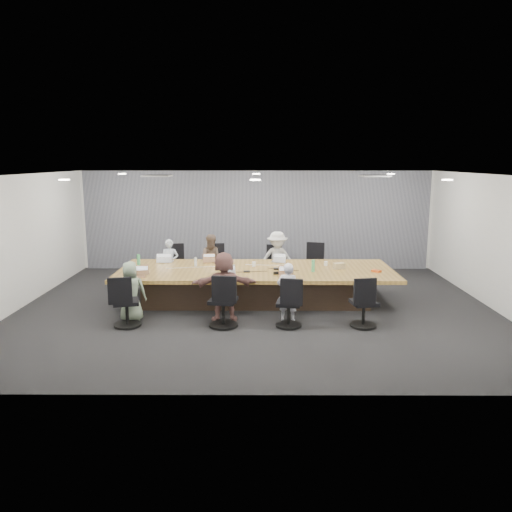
{
  "coord_description": "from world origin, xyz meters",
  "views": [
    {
      "loc": [
        0.06,
        -10.2,
        3.1
      ],
      "look_at": [
        0.0,
        0.4,
        1.05
      ],
      "focal_mm": 35.0,
      "sensor_mm": 36.0,
      "label": 1
    }
  ],
  "objects_px": {
    "chair_0": "(173,268)",
    "conference_table": "(256,284)",
    "mug_brown": "(131,270)",
    "person_5": "(224,286)",
    "bottle_green_right": "(313,266)",
    "bottle_clear": "(196,262)",
    "laptop_0": "(166,261)",
    "canvas_bag": "(339,266)",
    "chair_2": "(277,269)",
    "person_4": "(131,291)",
    "stapler": "(277,273)",
    "chair_7": "(364,307)",
    "bottle_green_left": "(139,260)",
    "laptop_6": "(286,277)",
    "laptop_5": "(226,277)",
    "person_0": "(170,263)",
    "laptop_1": "(211,261)",
    "person_6": "(288,292)",
    "chair_5": "(223,305)",
    "chair_6": "(289,307)",
    "person_2": "(277,259)",
    "chair_3": "(319,267)",
    "laptop_4": "(137,277)",
    "chair_1": "(214,268)",
    "person_1": "(213,261)",
    "laptop_2": "(278,261)",
    "snack_packet": "(376,271)",
    "chair_4": "(127,306)"
  },
  "relations": [
    {
      "from": "chair_0",
      "to": "conference_table",
      "type": "bearing_deg",
      "value": 125.28
    },
    {
      "from": "chair_3",
      "to": "snack_packet",
      "type": "bearing_deg",
      "value": 133.72
    },
    {
      "from": "chair_2",
      "to": "canvas_bag",
      "type": "xyz_separation_m",
      "value": [
        1.32,
        -1.66,
        0.44
      ]
    },
    {
      "from": "chair_1",
      "to": "mug_brown",
      "type": "distance_m",
      "value": 2.66
    },
    {
      "from": "chair_6",
      "to": "person_4",
      "type": "bearing_deg",
      "value": -177.78
    },
    {
      "from": "person_6",
      "to": "bottle_green_left",
      "type": "xyz_separation_m",
      "value": [
        -3.27,
        1.64,
        0.3
      ]
    },
    {
      "from": "chair_4",
      "to": "chair_7",
      "type": "height_order",
      "value": "chair_4"
    },
    {
      "from": "laptop_2",
      "to": "person_4",
      "type": "relative_size",
      "value": 0.25
    },
    {
      "from": "person_6",
      "to": "person_5",
      "type": "bearing_deg",
      "value": 9.2
    },
    {
      "from": "laptop_0",
      "to": "chair_0",
      "type": "bearing_deg",
      "value": -89.92
    },
    {
      "from": "person_6",
      "to": "stapler",
      "type": "height_order",
      "value": "person_6"
    },
    {
      "from": "laptop_0",
      "to": "laptop_4",
      "type": "height_order",
      "value": "same"
    },
    {
      "from": "person_1",
      "to": "person_4",
      "type": "xyz_separation_m",
      "value": [
        -1.35,
        -2.7,
        -0.06
      ]
    },
    {
      "from": "chair_0",
      "to": "person_0",
      "type": "relative_size",
      "value": 0.65
    },
    {
      "from": "bottle_clear",
      "to": "person_0",
      "type": "bearing_deg",
      "value": 126.11
    },
    {
      "from": "chair_0",
      "to": "chair_2",
      "type": "bearing_deg",
      "value": 163.77
    },
    {
      "from": "bottle_green_right",
      "to": "laptop_1",
      "type": "bearing_deg",
      "value": 155.06
    },
    {
      "from": "chair_1",
      "to": "person_5",
      "type": "relative_size",
      "value": 0.57
    },
    {
      "from": "canvas_bag",
      "to": "chair_2",
      "type": "bearing_deg",
      "value": 128.41
    },
    {
      "from": "chair_5",
      "to": "chair_6",
      "type": "height_order",
      "value": "chair_5"
    },
    {
      "from": "stapler",
      "to": "snack_packet",
      "type": "distance_m",
      "value": 2.15
    },
    {
      "from": "laptop_2",
      "to": "laptop_4",
      "type": "relative_size",
      "value": 0.89
    },
    {
      "from": "chair_3",
      "to": "laptop_6",
      "type": "relative_size",
      "value": 2.74
    },
    {
      "from": "chair_3",
      "to": "laptop_4",
      "type": "bearing_deg",
      "value": 48.96
    },
    {
      "from": "conference_table",
      "to": "person_2",
      "type": "relative_size",
      "value": 4.36
    },
    {
      "from": "laptop_2",
      "to": "bottle_clear",
      "type": "distance_m",
      "value": 1.95
    },
    {
      "from": "person_1",
      "to": "laptop_2",
      "type": "relative_size",
      "value": 4.5
    },
    {
      "from": "stapler",
      "to": "person_6",
      "type": "bearing_deg",
      "value": -85.8
    },
    {
      "from": "chair_1",
      "to": "bottle_green_left",
      "type": "relative_size",
      "value": 2.89
    },
    {
      "from": "laptop_0",
      "to": "mug_brown",
      "type": "distance_m",
      "value": 1.31
    },
    {
      "from": "chair_7",
      "to": "chair_4",
      "type": "bearing_deg",
      "value": 169.41
    },
    {
      "from": "conference_table",
      "to": "snack_packet",
      "type": "relative_size",
      "value": 32.34
    },
    {
      "from": "chair_4",
      "to": "chair_7",
      "type": "bearing_deg",
      "value": -12.87
    },
    {
      "from": "person_0",
      "to": "bottle_green_right",
      "type": "bearing_deg",
      "value": -26.33
    },
    {
      "from": "chair_7",
      "to": "laptop_1",
      "type": "bearing_deg",
      "value": 130.62
    },
    {
      "from": "mug_brown",
      "to": "person_5",
      "type": "bearing_deg",
      "value": -24.78
    },
    {
      "from": "bottle_green_right",
      "to": "bottle_clear",
      "type": "height_order",
      "value": "bottle_green_right"
    },
    {
      "from": "chair_1",
      "to": "person_0",
      "type": "height_order",
      "value": "person_0"
    },
    {
      "from": "person_4",
      "to": "snack_packet",
      "type": "xyz_separation_m",
      "value": [
        5.0,
        1.07,
        0.17
      ]
    },
    {
      "from": "person_4",
      "to": "mug_brown",
      "type": "height_order",
      "value": "person_4"
    },
    {
      "from": "stapler",
      "to": "laptop_6",
      "type": "bearing_deg",
      "value": -64.98
    },
    {
      "from": "person_0",
      "to": "laptop_1",
      "type": "distance_m",
      "value": 1.21
    },
    {
      "from": "person_4",
      "to": "stapler",
      "type": "xyz_separation_m",
      "value": [
        2.86,
        0.83,
        0.18
      ]
    },
    {
      "from": "chair_7",
      "to": "bottle_green_left",
      "type": "bearing_deg",
      "value": 146.41
    },
    {
      "from": "laptop_6",
      "to": "laptop_5",
      "type": "bearing_deg",
      "value": 179.38
    },
    {
      "from": "stapler",
      "to": "bottle_green_left",
      "type": "bearing_deg",
      "value": 157.09
    },
    {
      "from": "person_4",
      "to": "person_5",
      "type": "bearing_deg",
      "value": 173.04
    },
    {
      "from": "conference_table",
      "to": "bottle_clear",
      "type": "xyz_separation_m",
      "value": [
        -1.36,
        0.29,
        0.44
      ]
    },
    {
      "from": "laptop_1",
      "to": "person_2",
      "type": "distance_m",
      "value": 1.69
    },
    {
      "from": "chair_0",
      "to": "person_6",
      "type": "xyz_separation_m",
      "value": [
        2.76,
        -3.05,
        0.19
      ]
    }
  ]
}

